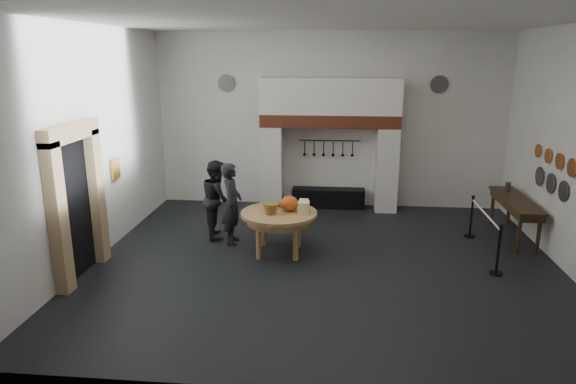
# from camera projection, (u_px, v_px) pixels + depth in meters

# --- Properties ---
(floor) EXTENTS (9.00, 8.00, 0.02)m
(floor) POSITION_uv_depth(u_px,v_px,m) (324.00, 262.00, 10.06)
(floor) COLOR black
(floor) RESTS_ON ground
(ceiling) EXTENTS (9.00, 8.00, 0.02)m
(ceiling) POSITION_uv_depth(u_px,v_px,m) (329.00, 21.00, 8.87)
(ceiling) COLOR silver
(ceiling) RESTS_ON wall_back
(wall_back) EXTENTS (9.00, 0.02, 4.50)m
(wall_back) POSITION_uv_depth(u_px,v_px,m) (330.00, 121.00, 13.31)
(wall_back) COLOR silver
(wall_back) RESTS_ON floor
(wall_front) EXTENTS (9.00, 0.02, 4.50)m
(wall_front) POSITION_uv_depth(u_px,v_px,m) (318.00, 215.00, 5.62)
(wall_front) COLOR silver
(wall_front) RESTS_ON floor
(wall_left) EXTENTS (0.02, 8.00, 4.50)m
(wall_left) POSITION_uv_depth(u_px,v_px,m) (93.00, 145.00, 9.88)
(wall_left) COLOR silver
(wall_left) RESTS_ON floor
(chimney_pier_left) EXTENTS (0.55, 0.70, 2.15)m
(chimney_pier_left) POSITION_uv_depth(u_px,v_px,m) (272.00, 167.00, 13.42)
(chimney_pier_left) COLOR silver
(chimney_pier_left) RESTS_ON floor
(chimney_pier_right) EXTENTS (0.55, 0.70, 2.15)m
(chimney_pier_right) POSITION_uv_depth(u_px,v_px,m) (386.00, 169.00, 13.14)
(chimney_pier_right) COLOR silver
(chimney_pier_right) RESTS_ON floor
(hearth_brick_band) EXTENTS (3.50, 0.72, 0.32)m
(hearth_brick_band) POSITION_uv_depth(u_px,v_px,m) (330.00, 120.00, 12.95)
(hearth_brick_band) COLOR #9E442B
(hearth_brick_band) RESTS_ON chimney_pier_left
(chimney_hood) EXTENTS (3.50, 0.70, 0.90)m
(chimney_hood) POSITION_uv_depth(u_px,v_px,m) (330.00, 96.00, 12.79)
(chimney_hood) COLOR silver
(chimney_hood) RESTS_ON hearth_brick_band
(iron_range) EXTENTS (1.90, 0.45, 0.50)m
(iron_range) POSITION_uv_depth(u_px,v_px,m) (328.00, 198.00, 13.56)
(iron_range) COLOR black
(iron_range) RESTS_ON floor
(utensil_rail) EXTENTS (1.60, 0.02, 0.02)m
(utensil_rail) POSITION_uv_depth(u_px,v_px,m) (330.00, 141.00, 13.36)
(utensil_rail) COLOR black
(utensil_rail) RESTS_ON wall_back
(door_recess) EXTENTS (0.04, 1.10, 2.50)m
(door_recess) POSITION_uv_depth(u_px,v_px,m) (74.00, 210.00, 9.18)
(door_recess) COLOR black
(door_recess) RESTS_ON floor
(door_jamb_near) EXTENTS (0.22, 0.30, 2.60)m
(door_jamb_near) POSITION_uv_depth(u_px,v_px,m) (58.00, 219.00, 8.49)
(door_jamb_near) COLOR tan
(door_jamb_near) RESTS_ON floor
(door_jamb_far) EXTENTS (0.22, 0.30, 2.60)m
(door_jamb_far) POSITION_uv_depth(u_px,v_px,m) (96.00, 197.00, 9.83)
(door_jamb_far) COLOR tan
(door_jamb_far) RESTS_ON floor
(door_lintel) EXTENTS (0.22, 1.70, 0.30)m
(door_lintel) POSITION_uv_depth(u_px,v_px,m) (70.00, 132.00, 8.80)
(door_lintel) COLOR tan
(door_lintel) RESTS_ON door_jamb_near
(wall_plaque) EXTENTS (0.05, 0.34, 0.44)m
(wall_plaque) POSITION_uv_depth(u_px,v_px,m) (116.00, 169.00, 10.82)
(wall_plaque) COLOR gold
(wall_plaque) RESTS_ON wall_left
(work_table) EXTENTS (1.58, 1.58, 0.07)m
(work_table) POSITION_uv_depth(u_px,v_px,m) (279.00, 214.00, 10.31)
(work_table) COLOR tan
(work_table) RESTS_ON floor
(pumpkin) EXTENTS (0.36, 0.36, 0.31)m
(pumpkin) POSITION_uv_depth(u_px,v_px,m) (289.00, 203.00, 10.34)
(pumpkin) COLOR orange
(pumpkin) RESTS_ON work_table
(cheese_block_big) EXTENTS (0.22, 0.22, 0.24)m
(cheese_block_big) POSITION_uv_depth(u_px,v_px,m) (304.00, 208.00, 10.18)
(cheese_block_big) COLOR #EEE78E
(cheese_block_big) RESTS_ON work_table
(cheese_block_small) EXTENTS (0.18, 0.18, 0.20)m
(cheese_block_small) POSITION_uv_depth(u_px,v_px,m) (304.00, 204.00, 10.47)
(cheese_block_small) COLOR #FEEA98
(cheese_block_small) RESTS_ON work_table
(wicker_basket) EXTENTS (0.33, 0.33, 0.22)m
(wicker_basket) POSITION_uv_depth(u_px,v_px,m) (271.00, 209.00, 10.14)
(wicker_basket) COLOR olive
(wicker_basket) RESTS_ON work_table
(bread_loaf) EXTENTS (0.31, 0.18, 0.13)m
(bread_loaf) POSITION_uv_depth(u_px,v_px,m) (276.00, 204.00, 10.63)
(bread_loaf) COLOR brown
(bread_loaf) RESTS_ON work_table
(visitor_near) EXTENTS (0.45, 0.66, 1.76)m
(visitor_near) POSITION_uv_depth(u_px,v_px,m) (232.00, 204.00, 10.85)
(visitor_near) COLOR black
(visitor_near) RESTS_ON floor
(visitor_far) EXTENTS (0.85, 0.98, 1.72)m
(visitor_far) POSITION_uv_depth(u_px,v_px,m) (217.00, 199.00, 11.27)
(visitor_far) COLOR black
(visitor_far) RESTS_ON floor
(side_table) EXTENTS (0.55, 2.20, 0.06)m
(side_table) POSITION_uv_depth(u_px,v_px,m) (516.00, 200.00, 11.13)
(side_table) COLOR #352713
(side_table) RESTS_ON floor
(pewter_jug) EXTENTS (0.12, 0.12, 0.22)m
(pewter_jug) POSITION_uv_depth(u_px,v_px,m) (508.00, 187.00, 11.67)
(pewter_jug) COLOR #454549
(pewter_jug) RESTS_ON side_table
(copper_pan_a) EXTENTS (0.03, 0.34, 0.34)m
(copper_pan_a) POSITION_uv_depth(u_px,v_px,m) (572.00, 167.00, 9.32)
(copper_pan_a) COLOR #C6662D
(copper_pan_a) RESTS_ON wall_right
(copper_pan_b) EXTENTS (0.03, 0.32, 0.32)m
(copper_pan_b) POSITION_uv_depth(u_px,v_px,m) (559.00, 161.00, 9.85)
(copper_pan_b) COLOR #C6662D
(copper_pan_b) RESTS_ON wall_right
(copper_pan_c) EXTENTS (0.03, 0.30, 0.30)m
(copper_pan_c) POSITION_uv_depth(u_px,v_px,m) (548.00, 156.00, 10.38)
(copper_pan_c) COLOR #C6662D
(copper_pan_c) RESTS_ON wall_right
(copper_pan_d) EXTENTS (0.03, 0.28, 0.28)m
(copper_pan_d) POSITION_uv_depth(u_px,v_px,m) (538.00, 151.00, 10.91)
(copper_pan_d) COLOR #C6662D
(copper_pan_d) RESTS_ON wall_right
(pewter_plate_left) EXTENTS (0.03, 0.40, 0.40)m
(pewter_plate_left) POSITION_uv_depth(u_px,v_px,m) (563.00, 191.00, 9.65)
(pewter_plate_left) COLOR #4C4C51
(pewter_plate_left) RESTS_ON wall_right
(pewter_plate_mid) EXTENTS (0.03, 0.40, 0.40)m
(pewter_plate_mid) POSITION_uv_depth(u_px,v_px,m) (551.00, 183.00, 10.22)
(pewter_plate_mid) COLOR #4C4C51
(pewter_plate_mid) RESTS_ON wall_right
(pewter_plate_right) EXTENTS (0.03, 0.40, 0.40)m
(pewter_plate_right) POSITION_uv_depth(u_px,v_px,m) (539.00, 176.00, 10.80)
(pewter_plate_right) COLOR #4C4C51
(pewter_plate_right) RESTS_ON wall_right
(pewter_plate_back_left) EXTENTS (0.44, 0.03, 0.44)m
(pewter_plate_back_left) POSITION_uv_depth(u_px,v_px,m) (226.00, 83.00, 13.27)
(pewter_plate_back_left) COLOR #4C4C51
(pewter_plate_back_left) RESTS_ON wall_back
(pewter_plate_back_right) EXTENTS (0.44, 0.03, 0.44)m
(pewter_plate_back_right) POSITION_uv_depth(u_px,v_px,m) (439.00, 84.00, 12.77)
(pewter_plate_back_right) COLOR #4C4C51
(pewter_plate_back_right) RESTS_ON wall_back
(barrier_post_near) EXTENTS (0.05, 0.05, 0.90)m
(barrier_post_near) POSITION_uv_depth(u_px,v_px,m) (498.00, 251.00, 9.40)
(barrier_post_near) COLOR black
(barrier_post_near) RESTS_ON floor
(barrier_post_far) EXTENTS (0.05, 0.05, 0.90)m
(barrier_post_far) POSITION_uv_depth(u_px,v_px,m) (471.00, 217.00, 11.32)
(barrier_post_far) COLOR black
(barrier_post_far) RESTS_ON floor
(barrier_rope) EXTENTS (0.04, 2.00, 0.04)m
(barrier_rope) POSITION_uv_depth(u_px,v_px,m) (486.00, 214.00, 10.26)
(barrier_rope) COLOR white
(barrier_rope) RESTS_ON barrier_post_near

